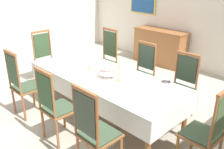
{
  "coord_description": "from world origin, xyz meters",
  "views": [
    {
      "loc": [
        2.72,
        -2.69,
        2.23
      ],
      "look_at": [
        0.15,
        -0.18,
        0.77
      ],
      "focal_mm": 39.75,
      "sensor_mm": 36.0,
      "label": 1
    }
  ],
  "objects": [
    {
      "name": "chair_south_a",
      "position": [
        -0.94,
        -1.17,
        0.58
      ],
      "size": [
        0.44,
        0.42,
        1.14
      ],
      "color": "#955F31",
      "rests_on": "ground"
    },
    {
      "name": "chair_head_east",
      "position": [
        1.77,
        -0.23,
        0.58
      ],
      "size": [
        0.42,
        0.44,
        1.13
      ],
      "rotation": [
        0.0,
        0.0,
        1.57
      ],
      "color": "#97622A",
      "rests_on": "ground"
    },
    {
      "name": "chair_south_c",
      "position": [
        0.87,
        -1.16,
        0.58
      ],
      "size": [
        0.44,
        0.42,
        1.13
      ],
      "color": "#94582B",
      "rests_on": "ground"
    },
    {
      "name": "candlestick_west",
      "position": [
        -0.34,
        -0.23,
        0.87
      ],
      "size": [
        0.07,
        0.07,
        0.34
      ],
      "color": "gold",
      "rests_on": "tablecloth"
    },
    {
      "name": "soup_tureen",
      "position": [
        0.13,
        -0.23,
        0.85
      ],
      "size": [
        0.3,
        0.3,
        0.24
      ],
      "color": "white",
      "rests_on": "tablecloth"
    },
    {
      "name": "spoon_secondary",
      "position": [
        1.04,
        0.21,
        0.74
      ],
      "size": [
        0.07,
        0.17,
        0.01
      ],
      "rotation": [
        0.0,
        0.0,
        -0.3
      ],
      "color": "gold",
      "rests_on": "tablecloth"
    },
    {
      "name": "chair_north_c",
      "position": [
        0.87,
        0.69,
        0.56
      ],
      "size": [
        0.44,
        0.42,
        1.07
      ],
      "rotation": [
        0.0,
        0.0,
        3.14
      ],
      "color": "#945A2E",
      "rests_on": "ground"
    },
    {
      "name": "chair_head_west",
      "position": [
        -1.78,
        -0.23,
        0.58
      ],
      "size": [
        0.42,
        0.44,
        1.16
      ],
      "rotation": [
        0.0,
        0.0,
        -1.57
      ],
      "color": "brown",
      "rests_on": "ground"
    },
    {
      "name": "sideboard",
      "position": [
        -0.92,
        2.6,
        0.45
      ],
      "size": [
        1.44,
        0.48,
        0.9
      ],
      "rotation": [
        0.0,
        0.0,
        3.14
      ],
      "color": "brown",
      "rests_on": "ground"
    },
    {
      "name": "chair_north_a",
      "position": [
        -0.94,
        0.7,
        0.6
      ],
      "size": [
        0.44,
        0.42,
        1.19
      ],
      "rotation": [
        0.0,
        0.0,
        3.14
      ],
      "color": "brown",
      "rests_on": "ground"
    },
    {
      "name": "dining_table",
      "position": [
        0.0,
        -0.23,
        0.66
      ],
      "size": [
        2.73,
        1.05,
        0.73
      ],
      "color": "olive",
      "rests_on": "ground"
    },
    {
      "name": "chair_south_b",
      "position": [
        0.04,
        -1.16,
        0.57
      ],
      "size": [
        0.44,
        0.42,
        1.11
      ],
      "color": "brown",
      "rests_on": "ground"
    },
    {
      "name": "left_wall",
      "position": [
        -3.69,
        0.0,
        1.6
      ],
      "size": [
        0.08,
        5.76,
        3.2
      ],
      "primitive_type": "cube",
      "color": "silver",
      "rests_on": "ground"
    },
    {
      "name": "ground",
      "position": [
        0.0,
        0.0,
        -0.02
      ],
      "size": [
        7.29,
        5.76,
        0.04
      ],
      "primitive_type": "cube",
      "color": "#A8A796"
    },
    {
      "name": "candlestick_east",
      "position": [
        0.34,
        -0.23,
        0.88
      ],
      "size": [
        0.07,
        0.07,
        0.36
      ],
      "color": "gold",
      "rests_on": "tablecloth"
    },
    {
      "name": "back_wall",
      "position": [
        0.0,
        2.92,
        1.6
      ],
      "size": [
        7.29,
        0.08,
        3.2
      ],
      "primitive_type": "cube",
      "color": "silver",
      "rests_on": "ground"
    },
    {
      "name": "bowl_near_right",
      "position": [
        0.91,
        0.19,
        0.76
      ],
      "size": [
        0.19,
        0.19,
        0.04
      ],
      "color": "white",
      "rests_on": "tablecloth"
    },
    {
      "name": "bowl_near_left",
      "position": [
        0.04,
        -0.63,
        0.75
      ],
      "size": [
        0.16,
        0.16,
        0.03
      ],
      "color": "white",
      "rests_on": "tablecloth"
    },
    {
      "name": "chair_north_b",
      "position": [
        0.04,
        0.69,
        0.56
      ],
      "size": [
        0.44,
        0.42,
        1.08
      ],
      "rotation": [
        0.0,
        0.0,
        3.14
      ],
      "color": "#975D37",
      "rests_on": "ground"
    },
    {
      "name": "tablecloth",
      "position": [
        0.0,
        -0.23,
        0.66
      ],
      "size": [
        2.75,
        1.07,
        0.31
      ],
      "color": "white",
      "rests_on": "dining_table"
    },
    {
      "name": "spoon_primary",
      "position": [
        0.15,
        -0.6,
        0.74
      ],
      "size": [
        0.05,
        0.18,
        0.01
      ],
      "rotation": [
        0.0,
        0.0,
        -0.2
      ],
      "color": "gold",
      "rests_on": "tablecloth"
    }
  ]
}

